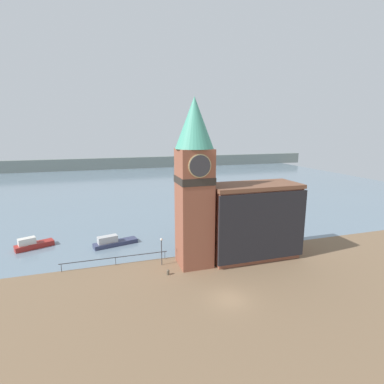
{
  "coord_description": "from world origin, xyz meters",
  "views": [
    {
      "loc": [
        -12.08,
        -25.74,
        17.23
      ],
      "look_at": [
        -1.95,
        6.77,
        10.13
      ],
      "focal_mm": 28.0,
      "sensor_mm": 36.0,
      "label": 1
    }
  ],
  "objects_px": {
    "boat_far": "(32,244)",
    "mooring_bollard_near": "(168,272)",
    "lamp_post": "(161,246)",
    "clock_tower": "(194,179)",
    "boat_near": "(113,242)",
    "pier_building": "(253,221)"
  },
  "relations": [
    {
      "from": "boat_far",
      "to": "mooring_bollard_near",
      "type": "xyz_separation_m",
      "value": [
        17.34,
        -14.07,
        -0.27
      ]
    },
    {
      "from": "lamp_post",
      "to": "mooring_bollard_near",
      "type": "bearing_deg",
      "value": -86.82
    },
    {
      "from": "clock_tower",
      "to": "boat_far",
      "type": "height_order",
      "value": "clock_tower"
    },
    {
      "from": "boat_near",
      "to": "boat_far",
      "type": "distance_m",
      "value": 11.69
    },
    {
      "from": "boat_near",
      "to": "clock_tower",
      "type": "bearing_deg",
      "value": -58.25
    },
    {
      "from": "boat_near",
      "to": "mooring_bollard_near",
      "type": "bearing_deg",
      "value": -76.88
    },
    {
      "from": "boat_near",
      "to": "lamp_post",
      "type": "relative_size",
      "value": 1.85
    },
    {
      "from": "boat_far",
      "to": "mooring_bollard_near",
      "type": "relative_size",
      "value": 8.05
    },
    {
      "from": "boat_near",
      "to": "mooring_bollard_near",
      "type": "height_order",
      "value": "boat_near"
    },
    {
      "from": "pier_building",
      "to": "lamp_post",
      "type": "distance_m",
      "value": 12.82
    },
    {
      "from": "pier_building",
      "to": "lamp_post",
      "type": "height_order",
      "value": "pier_building"
    },
    {
      "from": "pier_building",
      "to": "clock_tower",
      "type": "bearing_deg",
      "value": 179.19
    },
    {
      "from": "pier_building",
      "to": "lamp_post",
      "type": "bearing_deg",
      "value": 175.13
    },
    {
      "from": "boat_far",
      "to": "pier_building",
      "type": "bearing_deg",
      "value": -44.65
    },
    {
      "from": "pier_building",
      "to": "mooring_bollard_near",
      "type": "height_order",
      "value": "pier_building"
    },
    {
      "from": "clock_tower",
      "to": "pier_building",
      "type": "height_order",
      "value": "clock_tower"
    },
    {
      "from": "boat_far",
      "to": "clock_tower",
      "type": "bearing_deg",
      "value": -51.89
    },
    {
      "from": "boat_near",
      "to": "mooring_bollard_near",
      "type": "relative_size",
      "value": 9.95
    },
    {
      "from": "boat_near",
      "to": "boat_far",
      "type": "bearing_deg",
      "value": 154.23
    },
    {
      "from": "clock_tower",
      "to": "lamp_post",
      "type": "distance_m",
      "value": 9.61
    },
    {
      "from": "pier_building",
      "to": "mooring_bollard_near",
      "type": "relative_size",
      "value": 18.19
    },
    {
      "from": "mooring_bollard_near",
      "to": "lamp_post",
      "type": "height_order",
      "value": "lamp_post"
    }
  ]
}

